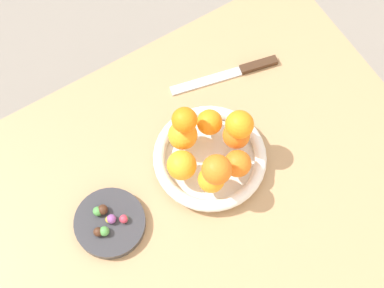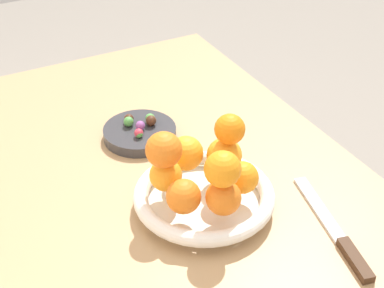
{
  "view_description": "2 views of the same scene",
  "coord_description": "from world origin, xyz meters",
  "views": [
    {
      "loc": [
        0.18,
        0.33,
        1.94
      ],
      "look_at": [
        -0.06,
        -0.06,
        0.87
      ],
      "focal_mm": 55.0,
      "sensor_mm": 36.0,
      "label": 1
    },
    {
      "loc": [
        -0.78,
        0.33,
        1.42
      ],
      "look_at": [
        -0.09,
        -0.03,
        0.87
      ],
      "focal_mm": 55.0,
      "sensor_mm": 36.0,
      "label": 2
    }
  ],
  "objects": [
    {
      "name": "dining_table",
      "position": [
        0.0,
        0.0,
        0.65
      ],
      "size": [
        1.1,
        0.76,
        0.74
      ],
      "color": "tan",
      "rests_on": "ground_plane"
    },
    {
      "name": "fruit_bowl",
      "position": [
        -0.1,
        -0.05,
        0.76
      ],
      "size": [
        0.24,
        0.24,
        0.04
      ],
      "color": "white",
      "rests_on": "dining_table"
    },
    {
      "name": "candy_dish",
      "position": [
        0.15,
        -0.04,
        0.75
      ],
      "size": [
        0.15,
        0.15,
        0.02
      ],
      "primitive_type": "cylinder",
      "color": "#333338",
      "rests_on": "dining_table"
    },
    {
      "name": "orange_0",
      "position": [
        -0.16,
        -0.05,
        0.81
      ],
      "size": [
        0.06,
        0.06,
        0.06
      ],
      "primitive_type": "sphere",
      "color": "orange",
      "rests_on": "fruit_bowl"
    },
    {
      "name": "orange_1",
      "position": [
        -0.13,
        -0.1,
        0.81
      ],
      "size": [
        0.06,
        0.06,
        0.06
      ],
      "primitive_type": "sphere",
      "color": "orange",
      "rests_on": "fruit_bowl"
    },
    {
      "name": "orange_2",
      "position": [
        -0.07,
        -0.1,
        0.81
      ],
      "size": [
        0.06,
        0.06,
        0.06
      ],
      "primitive_type": "sphere",
      "color": "orange",
      "rests_on": "fruit_bowl"
    },
    {
      "name": "orange_3",
      "position": [
        -0.03,
        -0.05,
        0.81
      ],
      "size": [
        0.06,
        0.06,
        0.06
      ],
      "primitive_type": "sphere",
      "color": "orange",
      "rests_on": "fruit_bowl"
    },
    {
      "name": "orange_4",
      "position": [
        -0.07,
        0.01,
        0.81
      ],
      "size": [
        0.06,
        0.06,
        0.06
      ],
      "primitive_type": "sphere",
      "color": "orange",
      "rests_on": "fruit_bowl"
    },
    {
      "name": "orange_5",
      "position": [
        -0.13,
        0.01,
        0.81
      ],
      "size": [
        0.06,
        0.06,
        0.06
      ],
      "primitive_type": "sphere",
      "color": "orange",
      "rests_on": "fruit_bowl"
    },
    {
      "name": "orange_6",
      "position": [
        -0.16,
        -0.04,
        0.87
      ],
      "size": [
        0.06,
        0.06,
        0.06
      ],
      "primitive_type": "sphere",
      "color": "orange",
      "rests_on": "orange_0"
    },
    {
      "name": "orange_7",
      "position": [
        -0.07,
        -0.11,
        0.87
      ],
      "size": [
        0.05,
        0.05,
        0.05
      ],
      "primitive_type": "sphere",
      "color": "orange",
      "rests_on": "orange_2"
    },
    {
      "name": "orange_8",
      "position": [
        -0.07,
        0.01,
        0.87
      ],
      "size": [
        0.06,
        0.06,
        0.06
      ],
      "primitive_type": "sphere",
      "color": "orange",
      "rests_on": "orange_4"
    },
    {
      "name": "candy_ball_0",
      "position": [
        0.15,
        -0.04,
        0.77
      ],
      "size": [
        0.02,
        0.02,
        0.02
      ],
      "primitive_type": "sphere",
      "color": "gold",
      "rests_on": "candy_dish"
    },
    {
      "name": "candy_ball_1",
      "position": [
        0.12,
        -0.02,
        0.77
      ],
      "size": [
        0.02,
        0.02,
        0.02
      ],
      "primitive_type": "sphere",
      "color": "#4C9947",
      "rests_on": "candy_dish"
    },
    {
      "name": "candy_ball_2",
      "position": [
        0.17,
        -0.02,
        0.77
      ],
      "size": [
        0.02,
        0.02,
        0.02
      ],
      "primitive_type": "sphere",
      "color": "#4C9947",
      "rests_on": "candy_dish"
    },
    {
      "name": "candy_ball_3",
      "position": [
        0.18,
        -0.03,
        0.77
      ],
      "size": [
        0.02,
        0.02,
        0.02
      ],
      "primitive_type": "sphere",
      "color": "#472819",
      "rests_on": "candy_dish"
    },
    {
      "name": "candy_ball_4",
      "position": [
        0.12,
        -0.02,
        0.77
      ],
      "size": [
        0.02,
        0.02,
        0.02
      ],
      "primitive_type": "sphere",
      "color": "#C6384C",
      "rests_on": "candy_dish"
    },
    {
      "name": "candy_ball_5",
      "position": [
        0.16,
        -0.06,
        0.77
      ],
      "size": [
        0.02,
        0.02,
        0.02
      ],
      "primitive_type": "sphere",
      "color": "#4C9947",
      "rests_on": "candy_dish"
    },
    {
      "name": "candy_ball_6",
      "position": [
        0.15,
        -0.06,
        0.77
      ],
      "size": [
        0.02,
        0.02,
        0.02
      ],
      "primitive_type": "sphere",
      "color": "#472819",
      "rests_on": "candy_dish"
    },
    {
      "name": "candy_ball_7",
      "position": [
        0.15,
        -0.04,
        0.77
      ],
      "size": [
        0.02,
        0.02,
        0.02
      ],
      "primitive_type": "sphere",
      "color": "#8C4C99",
      "rests_on": "candy_dish"
    },
    {
      "name": "knife",
      "position": [
        -0.27,
        -0.2,
        0.75
      ],
      "size": [
        0.26,
        0.08,
        0.01
      ],
      "color": "#3F2819",
      "rests_on": "dining_table"
    }
  ]
}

